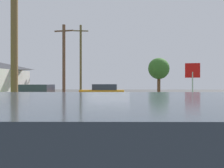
% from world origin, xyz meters
% --- Properties ---
extents(ground_plane, '(120.00, 120.00, 0.00)m').
position_xyz_m(ground_plane, '(0.00, 0.00, 0.00)').
color(ground_plane, '#414141').
extents(lane_stripe_center, '(0.20, 14.00, 0.01)m').
position_xyz_m(lane_stripe_center, '(0.00, -8.00, 0.01)').
color(lane_stripe_center, yellow).
rests_on(lane_stripe_center, ground).
extents(stop_sign, '(0.78, 0.19, 2.80)m').
position_xyz_m(stop_sign, '(4.63, -0.71, 1.98)').
color(stop_sign, '#9EA0A8').
rests_on(stop_sign, ground).
extents(parked_car_near_building, '(4.03, 2.36, 1.62)m').
position_xyz_m(parked_car_near_building, '(-5.23, 3.49, 0.80)').
color(parked_car_near_building, red).
rests_on(parked_car_near_building, ground).
extents(car_approaching_junction, '(4.56, 2.01, 1.62)m').
position_xyz_m(car_approaching_junction, '(-1.29, 12.01, 0.81)').
color(car_approaching_junction, orange).
rests_on(car_approaching_junction, ground).
extents(utility_pole_near, '(1.80, 0.33, 8.00)m').
position_xyz_m(utility_pole_near, '(-4.22, -3.03, 4.10)').
color(utility_pole_near, brown).
rests_on(utility_pole_near, ground).
extents(utility_pole_mid, '(1.79, 0.47, 7.01)m').
position_xyz_m(utility_pole_mid, '(-4.53, 8.42, 3.64)').
color(utility_pole_mid, brown).
rests_on(utility_pole_mid, ground).
extents(utility_pole_far, '(1.79, 0.42, 8.62)m').
position_xyz_m(utility_pole_far, '(-4.24, 15.87, 4.46)').
color(utility_pole_far, brown).
rests_on(utility_pole_far, ground).
extents(oak_tree_left, '(2.68, 2.68, 4.92)m').
position_xyz_m(oak_tree_left, '(5.26, 18.17, 3.53)').
color(oak_tree_left, brown).
rests_on(oak_tree_left, ground).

